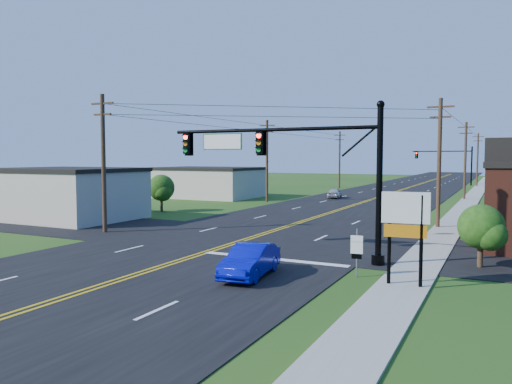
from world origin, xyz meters
The scene contains 21 objects.
ground centered at (0.00, 0.00, 0.00)m, with size 260.00×260.00×0.00m, color #1B4012.
road_main centered at (0.00, 50.00, 0.02)m, with size 16.00×220.00×0.04m, color black.
road_cross centered at (0.00, 12.00, 0.02)m, with size 70.00×10.00×0.04m, color black.
sidewalk centered at (10.50, 40.00, 0.04)m, with size 2.00×160.00×0.08m, color gray.
signal_mast_main centered at (4.34, 8.00, 4.75)m, with size 11.30×0.60×7.48m.
signal_mast_far centered at (4.44, 80.00, 4.55)m, with size 10.98×0.60×7.48m.
cream_bldg_near centered at (-17.00, 14.00, 2.06)m, with size 10.20×8.20×4.10m.
cream_bldg_far centered at (-19.00, 38.00, 1.86)m, with size 12.20×9.20×3.70m.
utility_pole_left_a centered at (-9.50, 10.00, 4.72)m, with size 1.80×0.28×9.00m.
utility_pole_left_b centered at (-9.50, 35.00, 4.72)m, with size 1.80×0.28×9.00m.
utility_pole_left_c centered at (-9.50, 62.00, 4.72)m, with size 1.80×0.28×9.00m.
utility_pole_right_a centered at (9.80, 22.00, 4.72)m, with size 1.80×0.28×9.00m.
utility_pole_right_b centered at (9.80, 48.00, 4.72)m, with size 1.80×0.28×9.00m.
utility_pole_right_c centered at (9.80, 78.00, 4.72)m, with size 1.80×0.28×9.00m.
shrub_corner centered at (13.00, 9.50, 1.85)m, with size 2.00×2.00×2.86m.
tree_left centered at (-14.00, 22.00, 2.16)m, with size 2.40×2.40×3.37m.
blue_car centered at (4.59, 3.41, 0.66)m, with size 1.40×4.01×1.32m, color #080FB8.
distant_car centered at (-4.29, 43.01, 0.62)m, with size 1.46×3.63×1.24m, color silver.
route_sign centered at (8.51, 5.35, 1.17)m, with size 0.50×0.10×2.01m.
stop_sign centered at (8.50, 16.98, 1.60)m, with size 0.78×0.19×2.22m.
pylon_sign centered at (10.56, 4.63, 2.65)m, with size 1.78×0.43×3.63m.
Camera 1 is at (13.82, -14.63, 4.94)m, focal length 35.00 mm.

